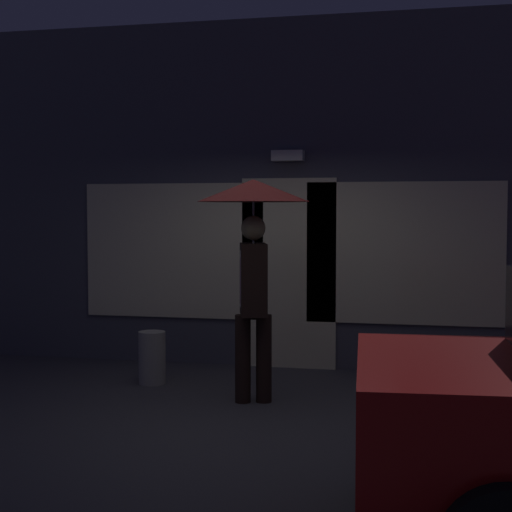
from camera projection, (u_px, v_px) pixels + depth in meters
name	position (u px, v px, depth m)	size (l,w,h in m)	color
ground_plane	(247.00, 416.00, 6.79)	(18.00, 18.00, 0.00)	#423F44
building_facade	(291.00, 196.00, 8.96)	(9.07, 0.48, 4.04)	#4C4C56
person_with_umbrella	(253.00, 228.00, 7.20)	(1.06, 1.06, 2.12)	black
sidewalk_bollard	(152.00, 358.00, 8.06)	(0.28, 0.28, 0.55)	#9E998E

